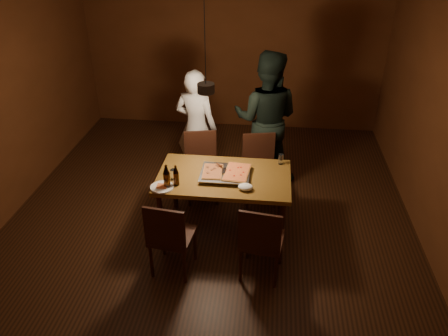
# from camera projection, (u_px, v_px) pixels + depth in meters

# --- Properties ---
(room_shell) EXTENTS (6.00, 6.00, 6.00)m
(room_shell) POSITION_uv_depth(u_px,v_px,m) (207.00, 119.00, 4.68)
(room_shell) COLOR #3C1F10
(room_shell) RESTS_ON ground
(dining_table) EXTENTS (1.50, 0.90, 0.75)m
(dining_table) POSITION_uv_depth(u_px,v_px,m) (224.00, 181.00, 4.97)
(dining_table) COLOR brown
(dining_table) RESTS_ON floor
(chair_far_left) EXTENTS (0.50, 0.50, 0.49)m
(chair_far_left) POSITION_uv_depth(u_px,v_px,m) (201.00, 159.00, 5.70)
(chair_far_left) COLOR #38190F
(chair_far_left) RESTS_ON floor
(chair_far_right) EXTENTS (0.49, 0.49, 0.49)m
(chair_far_right) POSITION_uv_depth(u_px,v_px,m) (259.00, 162.00, 5.64)
(chair_far_right) COLOR #38190F
(chair_far_right) RESTS_ON floor
(chair_near_left) EXTENTS (0.47, 0.47, 0.49)m
(chair_near_left) POSITION_uv_depth(u_px,v_px,m) (169.00, 233.00, 4.38)
(chair_near_left) COLOR #38190F
(chair_near_left) RESTS_ON floor
(chair_near_right) EXTENTS (0.47, 0.47, 0.49)m
(chair_near_right) POSITION_uv_depth(u_px,v_px,m) (261.00, 237.00, 4.32)
(chair_near_right) COLOR #38190F
(chair_near_right) RESTS_ON floor
(pizza_tray) EXTENTS (0.56, 0.46, 0.05)m
(pizza_tray) POSITION_uv_depth(u_px,v_px,m) (225.00, 174.00, 4.91)
(pizza_tray) COLOR silver
(pizza_tray) RESTS_ON dining_table
(pizza_meat) EXTENTS (0.23, 0.35, 0.02)m
(pizza_meat) POSITION_uv_depth(u_px,v_px,m) (213.00, 171.00, 4.90)
(pizza_meat) COLOR maroon
(pizza_meat) RESTS_ON pizza_tray
(pizza_cheese) EXTENTS (0.30, 0.44, 0.02)m
(pizza_cheese) POSITION_uv_depth(u_px,v_px,m) (237.00, 172.00, 4.89)
(pizza_cheese) COLOR gold
(pizza_cheese) RESTS_ON pizza_tray
(spatula) EXTENTS (0.21, 0.25, 0.04)m
(spatula) POSITION_uv_depth(u_px,v_px,m) (224.00, 171.00, 4.90)
(spatula) COLOR silver
(spatula) RESTS_ON pizza_tray
(beer_bottle_a) EXTENTS (0.07, 0.07, 0.28)m
(beer_bottle_a) POSITION_uv_depth(u_px,v_px,m) (167.00, 177.00, 4.64)
(beer_bottle_a) COLOR black
(beer_bottle_a) RESTS_ON dining_table
(beer_bottle_b) EXTENTS (0.06, 0.06, 0.24)m
(beer_bottle_b) POSITION_uv_depth(u_px,v_px,m) (176.00, 176.00, 4.70)
(beer_bottle_b) COLOR black
(beer_bottle_b) RESTS_ON dining_table
(water_glass_left) EXTENTS (0.07, 0.07, 0.12)m
(water_glass_left) POSITION_uv_depth(u_px,v_px,m) (174.00, 174.00, 4.84)
(water_glass_left) COLOR silver
(water_glass_left) RESTS_ON dining_table
(water_glass_right) EXTENTS (0.06, 0.06, 0.12)m
(water_glass_right) POSITION_uv_depth(u_px,v_px,m) (281.00, 159.00, 5.14)
(water_glass_right) COLOR silver
(water_glass_right) RESTS_ON dining_table
(plate_slice) EXTENTS (0.26, 0.26, 0.03)m
(plate_slice) POSITION_uv_depth(u_px,v_px,m) (162.00, 187.00, 4.70)
(plate_slice) COLOR white
(plate_slice) RESTS_ON dining_table
(napkin) EXTENTS (0.16, 0.12, 0.07)m
(napkin) POSITION_uv_depth(u_px,v_px,m) (246.00, 187.00, 4.66)
(napkin) COLOR white
(napkin) RESTS_ON dining_table
(diner_white) EXTENTS (0.66, 0.52, 1.61)m
(diner_white) POSITION_uv_depth(u_px,v_px,m) (196.00, 127.00, 5.92)
(diner_white) COLOR white
(diner_white) RESTS_ON floor
(diner_dark) EXTENTS (0.99, 0.82, 1.85)m
(diner_dark) POSITION_uv_depth(u_px,v_px,m) (266.00, 119.00, 5.87)
(diner_dark) COLOR black
(diner_dark) RESTS_ON floor
(pendant_lamp) EXTENTS (0.18, 0.18, 1.10)m
(pendant_lamp) POSITION_uv_depth(u_px,v_px,m) (206.00, 87.00, 4.50)
(pendant_lamp) COLOR black
(pendant_lamp) RESTS_ON ceiling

